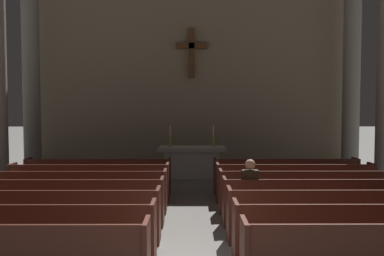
{
  "coord_description": "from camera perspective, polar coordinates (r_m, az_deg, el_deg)",
  "views": [
    {
      "loc": [
        -0.07,
        -5.23,
        2.39
      ],
      "look_at": [
        0.0,
        7.39,
        1.68
      ],
      "focal_mm": 39.57,
      "sensor_mm": 36.0,
      "label": 1
    }
  ],
  "objects": [
    {
      "name": "pew_left_row_2",
      "position": [
        6.93,
        -21.47,
        -13.04
      ],
      "size": [
        3.85,
        0.5,
        0.95
      ],
      "color": "#4C2319",
      "rests_on": "ground"
    },
    {
      "name": "pew_left_row_3",
      "position": [
        7.84,
        -18.76,
        -11.08
      ],
      "size": [
        3.85,
        0.5,
        0.95
      ],
      "color": "#4C2319",
      "rests_on": "ground"
    },
    {
      "name": "pew_left_row_4",
      "position": [
        8.78,
        -16.66,
        -9.51
      ],
      "size": [
        3.85,
        0.5,
        0.95
      ],
      "color": "#4C2319",
      "rests_on": "ground"
    },
    {
      "name": "pew_left_row_5",
      "position": [
        9.73,
        -14.97,
        -8.23
      ],
      "size": [
        3.85,
        0.5,
        0.95
      ],
      "color": "#4C2319",
      "rests_on": "ground"
    },
    {
      "name": "pew_left_row_6",
      "position": [
        10.69,
        -13.59,
        -7.18
      ],
      "size": [
        3.85,
        0.5,
        0.95
      ],
      "color": "#4C2319",
      "rests_on": "ground"
    },
    {
      "name": "pew_left_row_7",
      "position": [
        11.66,
        -12.45,
        -6.3
      ],
      "size": [
        3.85,
        0.5,
        0.95
      ],
      "color": "#4C2319",
      "rests_on": "ground"
    },
    {
      "name": "pew_right_row_2",
      "position": [
        6.98,
        21.96,
        -12.93
      ],
      "size": [
        3.85,
        0.5,
        0.95
      ],
      "color": "#4C2319",
      "rests_on": "ground"
    },
    {
      "name": "pew_right_row_3",
      "position": [
        7.89,
        19.13,
        -11.0
      ],
      "size": [
        3.85,
        0.5,
        0.95
      ],
      "color": "#4C2319",
      "rests_on": "ground"
    },
    {
      "name": "pew_right_row_4",
      "position": [
        8.82,
        16.92,
        -9.45
      ],
      "size": [
        3.85,
        0.5,
        0.95
      ],
      "color": "#4C2319",
      "rests_on": "ground"
    },
    {
      "name": "pew_right_row_5",
      "position": [
        9.76,
        15.15,
        -8.19
      ],
      "size": [
        3.85,
        0.5,
        0.95
      ],
      "color": "#4C2319",
      "rests_on": "ground"
    },
    {
      "name": "pew_right_row_6",
      "position": [
        10.72,
        13.7,
        -7.15
      ],
      "size": [
        3.85,
        0.5,
        0.95
      ],
      "color": "#4C2319",
      "rests_on": "ground"
    },
    {
      "name": "pew_right_row_7",
      "position": [
        11.69,
        12.5,
        -6.28
      ],
      "size": [
        3.85,
        0.5,
        0.95
      ],
      "color": "#4C2319",
      "rests_on": "ground"
    },
    {
      "name": "column_left_fourth",
      "position": [
        15.46,
        -20.84,
        6.02
      ],
      "size": [
        0.87,
        0.87,
        6.58
      ],
      "color": "gray",
      "rests_on": "ground"
    },
    {
      "name": "column_right_fourth",
      "position": [
        15.51,
        20.68,
        6.02
      ],
      "size": [
        0.87,
        0.87,
        6.58
      ],
      "color": "gray",
      "rests_on": "ground"
    },
    {
      "name": "altar",
      "position": [
        13.84,
        -0.03,
        -4.49
      ],
      "size": [
        2.2,
        0.9,
        1.01
      ],
      "color": "#BCB7AD",
      "rests_on": "ground"
    },
    {
      "name": "candlestick_left",
      "position": [
        13.77,
        -2.94,
        -1.59
      ],
      "size": [
        0.16,
        0.16,
        0.7
      ],
      "color": "#B79338",
      "rests_on": "altar"
    },
    {
      "name": "candlestick_right",
      "position": [
        13.78,
        2.89,
        -1.59
      ],
      "size": [
        0.16,
        0.16,
        0.7
      ],
      "color": "#B79338",
      "rests_on": "altar"
    },
    {
      "name": "apse_with_cross",
      "position": [
        15.86,
        -0.07,
        8.56
      ],
      "size": [
        11.84,
        0.46,
        7.73
      ],
      "color": "gray",
      "rests_on": "ground"
    },
    {
      "name": "lone_worshipper",
      "position": [
        8.51,
        7.74,
        -8.32
      ],
      "size": [
        0.32,
        0.43,
        1.32
      ],
      "color": "#26262B",
      "rests_on": "ground"
    }
  ]
}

